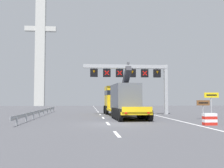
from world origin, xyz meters
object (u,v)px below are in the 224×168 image
(heavy_haul_truck_yellow, at_px, (121,99))
(exit_sign_yellow, at_px, (211,100))
(overhead_lane_gantry, at_px, (135,74))
(crash_barrier_striped, at_px, (210,119))
(bridge_pylon_distant, at_px, (40,42))
(tourist_info_sign_brown, at_px, (203,105))

(heavy_haul_truck_yellow, distance_m, exit_sign_yellow, 10.40)
(overhead_lane_gantry, bearing_deg, heavy_haul_truck_yellow, -137.45)
(heavy_haul_truck_yellow, relative_size, exit_sign_yellow, 5.50)
(crash_barrier_striped, relative_size, bridge_pylon_distant, 0.03)
(heavy_haul_truck_yellow, height_order, exit_sign_yellow, heavy_haul_truck_yellow)
(heavy_haul_truck_yellow, height_order, crash_barrier_striped, heavy_haul_truck_yellow)
(tourist_info_sign_brown, bearing_deg, bridge_pylon_distant, 115.31)
(overhead_lane_gantry, xyz_separation_m, bridge_pylon_distant, (-19.79, 45.92, 13.59))
(crash_barrier_striped, bearing_deg, overhead_lane_gantry, 104.36)
(exit_sign_yellow, relative_size, bridge_pylon_distant, 0.07)
(tourist_info_sign_brown, bearing_deg, exit_sign_yellow, -92.13)
(heavy_haul_truck_yellow, distance_m, tourist_info_sign_brown, 9.24)
(overhead_lane_gantry, distance_m, heavy_haul_truck_yellow, 4.14)
(tourist_info_sign_brown, xyz_separation_m, crash_barrier_striped, (-2.07, -5.61, -0.95))
(heavy_haul_truck_yellow, relative_size, crash_barrier_striped, 14.02)
(overhead_lane_gantry, distance_m, crash_barrier_striped, 14.13)
(tourist_info_sign_brown, relative_size, bridge_pylon_distant, 0.05)
(heavy_haul_truck_yellow, bearing_deg, exit_sign_yellow, -44.93)
(overhead_lane_gantry, relative_size, tourist_info_sign_brown, 5.80)
(overhead_lane_gantry, xyz_separation_m, exit_sign_yellow, (5.32, -9.22, -3.13))
(tourist_info_sign_brown, relative_size, crash_barrier_striped, 1.85)
(overhead_lane_gantry, height_order, crash_barrier_striped, overhead_lane_gantry)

